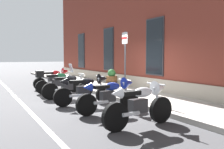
% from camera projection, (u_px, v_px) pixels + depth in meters
% --- Properties ---
extents(ground_plane, '(140.00, 140.00, 0.00)m').
position_uv_depth(ground_plane, '(107.00, 98.00, 10.01)').
color(ground_plane, '#38383A').
extents(sidewalk, '(32.09, 2.37, 0.14)m').
position_uv_depth(sidewalk, '(132.00, 94.00, 10.57)').
color(sidewalk, gray).
rests_on(sidewalk, ground_plane).
extents(lane_stripe, '(32.09, 0.12, 0.01)m').
position_uv_depth(lane_stripe, '(24.00, 106.00, 8.48)').
color(lane_stripe, silver).
rests_on(lane_stripe, ground_plane).
extents(brick_pub_facade, '(26.09, 7.68, 8.46)m').
position_uv_depth(brick_pub_facade, '(215.00, 6.00, 12.64)').
color(brick_pub_facade, maroon).
rests_on(brick_pub_facade, ground_plane).
extents(motorcycle_red_sport, '(0.63, 2.11, 1.07)m').
position_uv_depth(motorcycle_red_sport, '(55.00, 78.00, 12.93)').
color(motorcycle_red_sport, black).
rests_on(motorcycle_red_sport, ground_plane).
extents(motorcycle_green_touring, '(0.62, 2.06, 1.34)m').
position_uv_depth(motorcycle_green_touring, '(56.00, 81.00, 11.36)').
color(motorcycle_green_touring, black).
rests_on(motorcycle_green_touring, ground_plane).
extents(motorcycle_black_naked, '(0.62, 2.13, 0.99)m').
position_uv_depth(motorcycle_black_naked, '(69.00, 86.00, 10.00)').
color(motorcycle_black_naked, black).
rests_on(motorcycle_black_naked, ground_plane).
extents(motorcycle_black_sport, '(0.62, 2.17, 1.06)m').
position_uv_depth(motorcycle_black_sport, '(87.00, 88.00, 8.66)').
color(motorcycle_black_sport, black).
rests_on(motorcycle_black_sport, ground_plane).
extents(motorcycle_blue_sport, '(0.62, 2.15, 1.03)m').
position_uv_depth(motorcycle_blue_sport, '(112.00, 94.00, 7.45)').
color(motorcycle_blue_sport, black).
rests_on(motorcycle_blue_sport, ground_plane).
extents(motorcycle_white_sport, '(0.62, 2.06, 1.08)m').
position_uv_depth(motorcycle_white_sport, '(142.00, 103.00, 5.94)').
color(motorcycle_white_sport, black).
rests_on(motorcycle_white_sport, ground_plane).
extents(parking_sign, '(0.36, 0.07, 2.48)m').
position_uv_depth(parking_sign, '(125.00, 55.00, 9.60)').
color(parking_sign, '#4C4C51').
rests_on(parking_sign, sidewalk).
extents(barrel_planter, '(0.60, 0.60, 0.90)m').
position_uv_depth(barrel_planter, '(112.00, 80.00, 12.41)').
color(barrel_planter, brown).
rests_on(barrel_planter, sidewalk).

